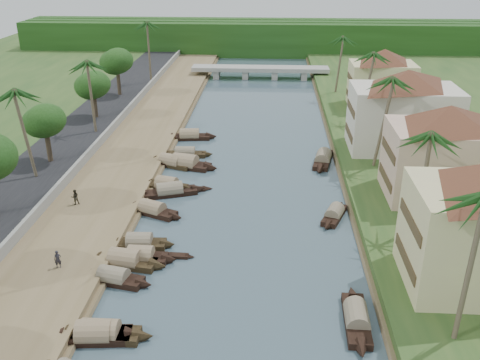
{
  "coord_description": "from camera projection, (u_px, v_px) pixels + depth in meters",
  "views": [
    {
      "loc": [
        2.36,
        -37.77,
        25.19
      ],
      "look_at": [
        -0.76,
        14.9,
        2.0
      ],
      "focal_mm": 40.0,
      "sensor_mm": 36.0,
      "label": 1
    }
  ],
  "objects": [
    {
      "name": "treeline",
      "position": [
        263.0,
        37.0,
        134.56
      ],
      "size": [
        120.0,
        14.0,
        8.0
      ],
      "color": "#183A10",
      "rests_on": "ground"
    },
    {
      "name": "bridge",
      "position": [
        260.0,
        70.0,
        109.88
      ],
      "size": [
        28.0,
        4.0,
        2.4
      ],
      "color": "gray",
      "rests_on": "ground"
    },
    {
      "name": "sampan_13",
      "position": [
        190.0,
        136.0,
        75.74
      ],
      "size": [
        8.1,
        2.45,
        2.19
      ],
      "rotation": [
        0.0,
        0.0,
        0.1
      ],
      "color": "black",
      "rests_on": "ground"
    },
    {
      "name": "sampan_4",
      "position": [
        125.0,
        261.0,
        45.8
      ],
      "size": [
        7.81,
        2.83,
        2.18
      ],
      "rotation": [
        0.0,
        0.0,
        -0.16
      ],
      "color": "black",
      "rests_on": "ground"
    },
    {
      "name": "palm_5",
      "position": [
        21.0,
        93.0,
        56.26
      ],
      "size": [
        3.2,
        3.2,
        11.31
      ],
      "color": "brown",
      "rests_on": "ground"
    },
    {
      "name": "building_far",
      "position": [
        404.0,
        110.0,
        66.77
      ],
      "size": [
        15.59,
        15.59,
        10.2
      ],
      "color": "beige",
      "rests_on": "right_bank"
    },
    {
      "name": "palm_6",
      "position": [
        88.0,
        64.0,
        70.81
      ],
      "size": [
        3.2,
        3.2,
        11.21
      ],
      "color": "brown",
      "rests_on": "ground"
    },
    {
      "name": "tree_3",
      "position": [
        45.0,
        122.0,
        62.43
      ],
      "size": [
        4.56,
        4.56,
        6.89
      ],
      "color": "#4D3C2C",
      "rests_on": "ground"
    },
    {
      "name": "sampan_15",
      "position": [
        334.0,
        214.0,
        53.73
      ],
      "size": [
        3.64,
        6.63,
        1.83
      ],
      "rotation": [
        0.0,
        0.0,
        1.2
      ],
      "color": "black",
      "rests_on": "ground"
    },
    {
      "name": "left_bank",
      "position": [
        115.0,
        172.0,
        63.76
      ],
      "size": [
        10.0,
        180.0,
        0.8
      ],
      "primitive_type": "cube",
      "color": "brown",
      "rests_on": "ground"
    },
    {
      "name": "palm_8",
      "position": [
        147.0,
        24.0,
        97.41
      ],
      "size": [
        3.2,
        3.2,
        12.45
      ],
      "color": "brown",
      "rests_on": "ground"
    },
    {
      "name": "sampan_5",
      "position": [
        141.0,
        257.0,
        46.34
      ],
      "size": [
        6.47,
        1.92,
        2.08
      ],
      "rotation": [
        0.0,
        0.0,
        -0.02
      ],
      "color": "black",
      "rests_on": "ground"
    },
    {
      "name": "building_distant",
      "position": [
        382.0,
        78.0,
        85.19
      ],
      "size": [
        12.62,
        12.62,
        9.2
      ],
      "color": "#C6B984",
      "rests_on": "right_bank"
    },
    {
      "name": "canoe_1",
      "position": [
        170.0,
        256.0,
        47.13
      ],
      "size": [
        4.49,
        0.91,
        0.72
      ],
      "rotation": [
        0.0,
        0.0,
        -0.04
      ],
      "color": "black",
      "rests_on": "ground"
    },
    {
      "name": "canoe_2",
      "position": [
        185.0,
        190.0,
        59.72
      ],
      "size": [
        6.37,
        2.28,
        0.92
      ],
      "rotation": [
        0.0,
        0.0,
        0.22
      ],
      "color": "black",
      "rests_on": "ground"
    },
    {
      "name": "sampan_11",
      "position": [
        185.0,
        164.0,
        66.15
      ],
      "size": [
        9.02,
        4.21,
        2.49
      ],
      "rotation": [
        0.0,
        0.0,
        -0.27
      ],
      "color": "black",
      "rests_on": "ground"
    },
    {
      "name": "sampan_14",
      "position": [
        356.0,
        319.0,
        38.7
      ],
      "size": [
        1.87,
        8.25,
        2.02
      ],
      "rotation": [
        0.0,
        0.0,
        1.54
      ],
      "color": "black",
      "rests_on": "ground"
    },
    {
      "name": "sampan_1",
      "position": [
        94.0,
        335.0,
        37.11
      ],
      "size": [
        7.27,
        2.26,
        2.14
      ],
      "rotation": [
        0.0,
        0.0,
        0.09
      ],
      "color": "black",
      "rests_on": "ground"
    },
    {
      "name": "palm_3",
      "position": [
        368.0,
        55.0,
        75.9
      ],
      "size": [
        3.2,
        3.2,
        11.5
      ],
      "color": "brown",
      "rests_on": "ground"
    },
    {
      "name": "sampan_7",
      "position": [
        152.0,
        210.0,
        54.59
      ],
      "size": [
        7.4,
        4.42,
        2.01
      ],
      "rotation": [
        0.0,
        0.0,
        -0.42
      ],
      "color": "black",
      "rests_on": "ground"
    },
    {
      "name": "palm_1",
      "position": [
        431.0,
        137.0,
        45.28
      ],
      "size": [
        3.2,
        3.2,
        10.89
      ],
      "color": "brown",
      "rests_on": "ground"
    },
    {
      "name": "retaining_wall",
      "position": [
        80.0,
        164.0,
        63.61
      ],
      "size": [
        0.4,
        180.0,
        1.1
      ],
      "primitive_type": "cube",
      "color": "slate",
      "rests_on": "left_bank"
    },
    {
      "name": "road",
      "position": [
        45.0,
        168.0,
        64.1
      ],
      "size": [
        8.0,
        180.0,
        1.4
      ],
      "primitive_type": "cube",
      "color": "black",
      "rests_on": "ground"
    },
    {
      "name": "sampan_9",
      "position": [
        170.0,
        191.0,
        58.7
      ],
      "size": [
        8.33,
        4.2,
        2.11
      ],
      "rotation": [
        0.0,
        0.0,
        0.33
      ],
      "color": "black",
      "rests_on": "ground"
    },
    {
      "name": "palm_2",
      "position": [
        385.0,
        81.0,
        59.41
      ],
      "size": [
        3.2,
        3.2,
        11.97
      ],
      "color": "brown",
      "rests_on": "ground"
    },
    {
      "name": "right_bank",
      "position": [
        413.0,
        177.0,
        61.78
      ],
      "size": [
        16.0,
        180.0,
        1.2
      ],
      "primitive_type": "cube",
      "color": "#25461C",
      "rests_on": "ground"
    },
    {
      "name": "sampan_3",
      "position": [
        114.0,
        278.0,
        43.45
      ],
      "size": [
        7.09,
        2.91,
        1.92
      ],
      "rotation": [
        0.0,
        0.0,
        -0.22
      ],
      "color": "black",
      "rests_on": "ground"
    },
    {
      "name": "ground",
      "position": [
        239.0,
        273.0,
        44.78
      ],
      "size": [
        220.0,
        220.0,
        0.0
      ],
      "primitive_type": "plane",
      "color": "#3C505B",
      "rests_on": "ground"
    },
    {
      "name": "sampan_16",
      "position": [
        323.0,
        159.0,
        67.61
      ],
      "size": [
        3.41,
        9.1,
        2.19
      ],
      "rotation": [
        0.0,
        0.0,
        1.37
      ],
      "color": "black",
      "rests_on": "ground"
    },
    {
      "name": "palm_7",
      "position": [
        340.0,
        39.0,
        91.69
      ],
      "size": [
        3.2,
        3.2,
        11.12
      ],
      "color": "brown",
      "rests_on": "ground"
    },
    {
      "name": "building_mid",
      "position": [
        444.0,
        151.0,
        54.02
      ],
      "size": [
        14.11,
        14.11,
        9.7
      ],
      "color": "tan",
      "rests_on": "right_bank"
    },
    {
      "name": "tree_4",
      "position": [
        93.0,
        86.0,
        78.98
      ],
      "size": [
        4.76,
        4.76,
        6.84
      ],
      "color": "#4D3C2C",
      "rests_on": "ground"
    },
    {
      "name": "sampan_12",
      "position": [
        185.0,
        154.0,
        69.45
      ],
      "size": [
        7.53,
        1.74,
        1.83
      ],
      "rotation": [
        0.0,
        0.0,
        0.05
      ],
      "color": "black",
      "rests_on": "ground"
    },
    {
      "name": "tree_6",
      "position": [
        443.0,
        113.0,
        66.96
      ],
      "size": [
        4.4,
        4.4,
        6.61
      ],
      "color": "#4D3C2C",
      "rests_on": "ground"
    },
    {
      "name": "sampan_10",
      "position": [
        171.0,
        163.0,
        66.52
      ],
      "size": [
        7.79,
        4.51,
        2.15
      ],
      "rotation": [
        0.0,
        0.0,
        -0.4
      ],
      "color": "black",
      "rests_on": "ground"
    },
    {
      "name": "sampan_2",
      "position": [
        100.0,
        333.0,
        37.24
      ],
      "size": [
        7.72,
        1.81,
        2.06
      ],
      "rotation": [
        0.0,
        0.0,
        -0.0
      ],
      "color": "black",
      "rests_on": "ground"
    },
    {
      "name": "sampan_6",
      "position": [
        140.0,
        243.0,
        48.51
      ],
      "size": [
        6.67,
        1.88,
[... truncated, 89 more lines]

